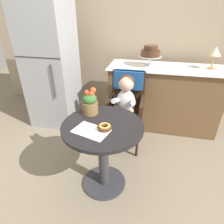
# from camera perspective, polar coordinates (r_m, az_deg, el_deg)

# --- Properties ---
(ground_plane) EXTENTS (8.00, 8.00, 0.00)m
(ground_plane) POSITION_cam_1_polar(r_m,az_deg,el_deg) (2.13, -2.34, -20.34)
(ground_plane) COLOR gray
(back_wall) EXTENTS (4.80, 0.10, 2.70)m
(back_wall) POSITION_cam_1_polar(r_m,az_deg,el_deg) (3.22, 6.24, 24.10)
(back_wall) COLOR tan
(back_wall) RESTS_ON ground
(cafe_table) EXTENTS (0.72, 0.72, 0.72)m
(cafe_table) POSITION_cam_1_polar(r_m,az_deg,el_deg) (1.77, -2.66, -9.56)
(cafe_table) COLOR black
(cafe_table) RESTS_ON ground
(wicker_chair) EXTENTS (0.42, 0.45, 0.95)m
(wicker_chair) POSITION_cam_1_polar(r_m,az_deg,el_deg) (2.33, 4.56, 4.20)
(wicker_chair) COLOR #332114
(wicker_chair) RESTS_ON ground
(seated_child) EXTENTS (0.27, 0.32, 0.73)m
(seated_child) POSITION_cam_1_polar(r_m,az_deg,el_deg) (2.18, 3.99, 3.44)
(seated_child) COLOR silver
(seated_child) RESTS_ON ground
(paper_napkin) EXTENTS (0.33, 0.26, 0.00)m
(paper_napkin) POSITION_cam_1_polar(r_m,az_deg,el_deg) (1.58, -6.27, -5.64)
(paper_napkin) COLOR white
(paper_napkin) RESTS_ON cafe_table
(donut_front) EXTENTS (0.12, 0.12, 0.05)m
(donut_front) POSITION_cam_1_polar(r_m,az_deg,el_deg) (1.57, -2.23, -4.54)
(donut_front) COLOR #4C2D19
(donut_front) RESTS_ON cafe_table
(flower_vase) EXTENTS (0.15, 0.15, 0.25)m
(flower_vase) POSITION_cam_1_polar(r_m,az_deg,el_deg) (1.79, -6.63, 2.76)
(flower_vase) COLOR brown
(flower_vase) RESTS_ON cafe_table
(display_counter) EXTENTS (1.56, 0.62, 0.90)m
(display_counter) POSITION_cam_1_polar(r_m,az_deg,el_deg) (2.88, 14.85, 4.26)
(display_counter) COLOR brown
(display_counter) RESTS_ON ground
(tiered_cake_stand) EXTENTS (0.30, 0.30, 0.27)m
(tiered_cake_stand) POSITION_cam_1_polar(r_m,az_deg,el_deg) (2.69, 11.46, 16.98)
(tiered_cake_stand) COLOR silver
(tiered_cake_stand) RESTS_ON display_counter
(table_lamp) EXTENTS (0.15, 0.15, 0.28)m
(table_lamp) POSITION_cam_1_polar(r_m,az_deg,el_deg) (2.82, 28.51, 15.48)
(table_lamp) COLOR #B28C47
(table_lamp) RESTS_ON display_counter
(refrigerator) EXTENTS (0.64, 0.63, 1.70)m
(refrigerator) POSITION_cam_1_polar(r_m,az_deg,el_deg) (2.93, -17.68, 12.50)
(refrigerator) COLOR #9EA0A5
(refrigerator) RESTS_ON ground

